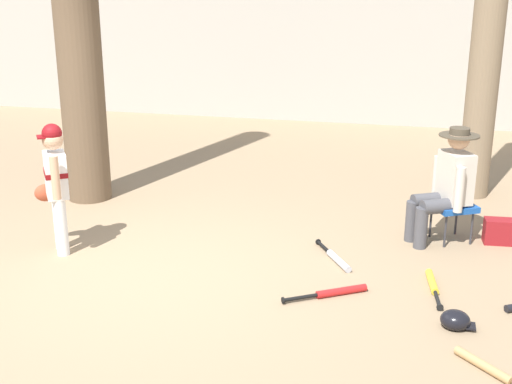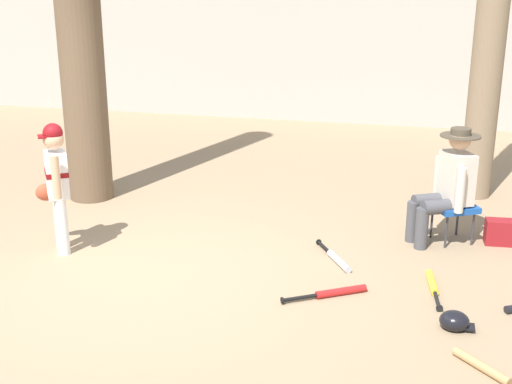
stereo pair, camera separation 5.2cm
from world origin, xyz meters
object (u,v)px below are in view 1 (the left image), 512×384
at_px(young_ballplayer, 55,180).
at_px(bat_yellow_trainer, 433,285).
at_px(seated_spectator, 446,183).
at_px(bat_wood_tan, 490,369).
at_px(bat_aluminum_silver, 336,258).
at_px(bat_red_barrel, 335,292).
at_px(handbag_beside_stool, 501,231).
at_px(folding_stool, 453,207).
at_px(batting_helmet_black, 455,320).
at_px(tree_behind_spectator, 488,34).

distance_m(young_ballplayer, bat_yellow_trainer, 3.69).
relative_size(seated_spectator, bat_wood_tan, 1.93).
height_order(young_ballplayer, seated_spectator, young_ballplayer).
bearing_deg(bat_aluminum_silver, seated_spectator, 38.25).
height_order(young_ballplayer, bat_wood_tan, young_ballplayer).
xyz_separation_m(bat_red_barrel, bat_wood_tan, (1.21, -0.94, 0.00)).
bearing_deg(handbag_beside_stool, folding_stool, -175.25).
bearing_deg(bat_red_barrel, handbag_beside_stool, 46.82).
bearing_deg(young_ballplayer, bat_red_barrel, -6.96).
bearing_deg(bat_wood_tan, folding_stool, 94.74).
height_order(folding_stool, bat_aluminum_silver, folding_stool).
relative_size(bat_yellow_trainer, batting_helmet_black, 2.60).
height_order(bat_red_barrel, batting_helmet_black, batting_helmet_black).
relative_size(bat_wood_tan, batting_helmet_black, 2.27).
xyz_separation_m(tree_behind_spectator, young_ballplayer, (-4.11, -2.87, -1.23)).
height_order(tree_behind_spectator, folding_stool, tree_behind_spectator).
xyz_separation_m(folding_stool, bat_aluminum_silver, (-1.08, -0.83, -0.33)).
bearing_deg(folding_stool, bat_aluminum_silver, -142.45).
height_order(bat_aluminum_silver, bat_yellow_trainer, same).
bearing_deg(young_ballplayer, folding_stool, 17.77).
relative_size(handbag_beside_stool, bat_wood_tan, 0.55).
bearing_deg(young_ballplayer, tree_behind_spectator, 34.95).
distance_m(tree_behind_spectator, handbag_beside_stool, 2.46).
bearing_deg(folding_stool, bat_yellow_trainer, -98.34).
xyz_separation_m(bat_red_barrel, batting_helmet_black, (0.99, -0.34, 0.03)).
relative_size(bat_aluminum_silver, batting_helmet_black, 2.40).
height_order(seated_spectator, handbag_beside_stool, seated_spectator).
xyz_separation_m(tree_behind_spectator, handbag_beside_stool, (0.19, -1.61, -1.85)).
bearing_deg(handbag_beside_stool, seated_spectator, -171.42).
xyz_separation_m(seated_spectator, bat_wood_tan, (0.29, -2.45, -0.61)).
relative_size(tree_behind_spectator, handbag_beside_stool, 13.51).
relative_size(young_ballplayer, bat_red_barrel, 1.88).
distance_m(young_ballplayer, folding_stool, 4.01).
bearing_deg(bat_aluminum_silver, bat_red_barrel, -83.57).
bearing_deg(tree_behind_spectator, bat_aluminum_silver, -119.24).
xyz_separation_m(young_ballplayer, bat_aluminum_silver, (2.72, 0.39, -0.71)).
relative_size(young_ballplayer, bat_aluminum_silver, 1.98).
height_order(folding_stool, bat_red_barrel, folding_stool).
relative_size(seated_spectator, batting_helmet_black, 4.38).
relative_size(bat_wood_tan, bat_aluminum_silver, 0.94).
height_order(bat_wood_tan, bat_aluminum_silver, same).
distance_m(tree_behind_spectator, bat_aluminum_silver, 3.45).
xyz_separation_m(tree_behind_spectator, bat_yellow_trainer, (-0.49, -2.86, -1.94)).
xyz_separation_m(young_ballplayer, handbag_beside_stool, (4.30, 1.26, -0.61)).
xyz_separation_m(bat_red_barrel, bat_aluminum_silver, (-0.08, 0.73, 0.00)).
distance_m(handbag_beside_stool, bat_yellow_trainer, 1.42).
relative_size(bat_wood_tan, bat_yellow_trainer, 0.87).
bearing_deg(tree_behind_spectator, seated_spectator, -103.12).
relative_size(tree_behind_spectator, seated_spectator, 3.83).
bearing_deg(folding_stool, bat_wood_tan, -85.26).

